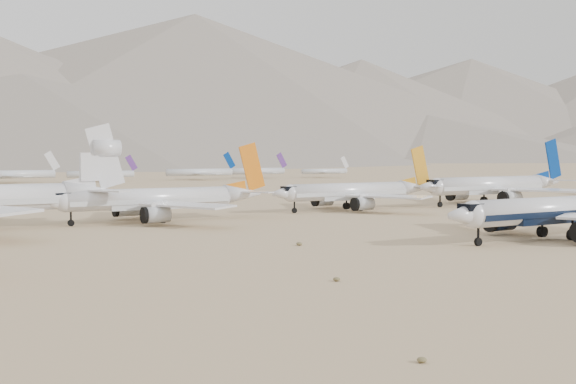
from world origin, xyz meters
name	(u,v)px	position (x,y,z in m)	size (l,w,h in m)	color
ground	(503,243)	(0.00, 0.00, 0.00)	(7000.00, 7000.00, 0.00)	#9B7E5A
main_airliner	(560,210)	(13.16, -0.79, 4.83)	(49.82, 48.66, 17.58)	silver
row2_navy_widebody	(495,186)	(68.63, 64.19, 5.39)	(54.30, 53.10, 19.32)	silver
row2_gold_tail	(355,192)	(21.45, 68.37, 4.73)	(47.54, 46.49, 16.93)	silver
row2_orange_tail	(160,199)	(-33.85, 64.60, 4.84)	(48.31, 47.26, 17.23)	silver
foothills	(236,126)	(526.68, 1100.00, 67.15)	(4637.50, 1395.00, 155.00)	slate
desert_scrub	(485,280)	(-30.36, -24.48, 0.29)	(206.06, 121.67, 0.63)	brown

